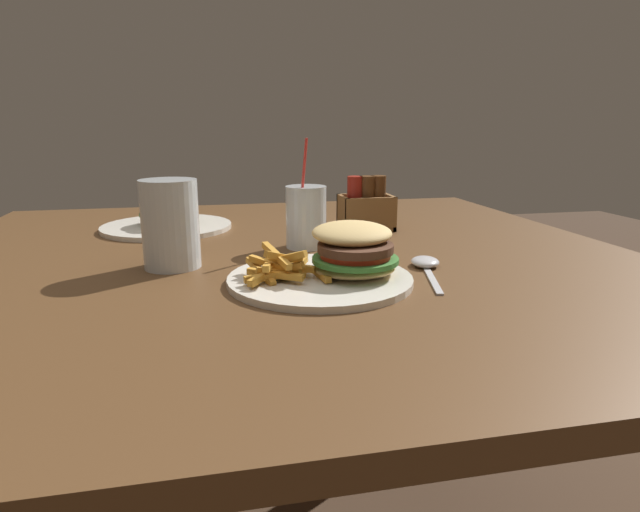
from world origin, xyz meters
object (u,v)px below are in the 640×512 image
object	(u,v)px
meal_plate_near	(335,264)
beer_glass	(171,227)
meal_plate_far	(167,218)
spoon	(426,263)
condiment_caddy	(366,208)
juice_glass	(306,220)

from	to	relation	value
meal_plate_near	beer_glass	bearing A→B (deg)	150.35
meal_plate_near	meal_plate_far	bearing A→B (deg)	119.63
spoon	condiment_caddy	size ratio (longest dim) A/B	1.55
beer_glass	condiment_caddy	size ratio (longest dim) A/B	1.22
beer_glass	spoon	xyz separation A→B (m)	(0.40, -0.09, -0.06)
meal_plate_near	meal_plate_far	xyz separation A→B (m)	(-0.26, 0.46, -0.00)
beer_glass	condiment_caddy	distance (m)	0.46
meal_plate_far	condiment_caddy	world-z (taller)	condiment_caddy
juice_glass	condiment_caddy	xyz separation A→B (m)	(0.16, 0.14, -0.01)
juice_glass	spoon	size ratio (longest dim) A/B	1.12
beer_glass	spoon	bearing A→B (deg)	-12.79
condiment_caddy	spoon	bearing A→B (deg)	-89.63
beer_glass	meal_plate_far	world-z (taller)	beer_glass
meal_plate_far	condiment_caddy	bearing A→B (deg)	-12.81
juice_glass	meal_plate_far	size ratio (longest dim) A/B	0.72
meal_plate_near	beer_glass	world-z (taller)	beer_glass
meal_plate_far	spoon	bearing A→B (deg)	-44.60
juice_glass	meal_plate_far	bearing A→B (deg)	138.22
meal_plate_far	condiment_caddy	distance (m)	0.43
beer_glass	meal_plate_near	bearing A→B (deg)	-29.65
meal_plate_near	condiment_caddy	distance (m)	0.40
juice_glass	condiment_caddy	world-z (taller)	juice_glass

